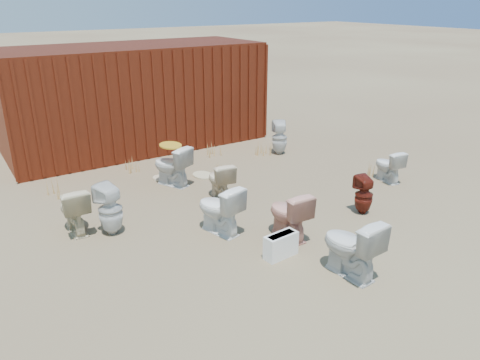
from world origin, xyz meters
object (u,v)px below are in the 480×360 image
toilet_front_c (351,246)px  toilet_back_a (110,209)px  toilet_back_beige_left (74,209)px  shipping_container (135,97)px  loose_tank (281,245)px  toilet_front_maroon (364,195)px  toilet_front_a (219,209)px  toilet_back_e (279,138)px  toilet_back_yellowlid (172,166)px  toilet_back_beige_right (220,180)px  toilet_front_pink (288,214)px  toilet_front_e (388,166)px

toilet_front_c → toilet_back_a: 3.60m
toilet_back_beige_left → shipping_container: bearing=-121.6°
loose_tank → toilet_front_maroon: bearing=5.6°
toilet_front_a → loose_tank: (0.34, -1.11, -0.22)m
toilet_back_e → loose_tank: bearing=80.7°
toilet_back_e → toilet_back_beige_left: bearing=43.1°
toilet_back_beige_left → toilet_back_a: bearing=141.8°
loose_tank → toilet_back_a: bearing=126.7°
toilet_front_c → toilet_back_beige_left: size_ratio=1.12×
toilet_back_yellowlid → toilet_front_c: bearing=73.4°
toilet_front_a → toilet_back_beige_right: 1.33m
shipping_container → toilet_front_maroon: size_ratio=9.05×
toilet_front_a → toilet_front_maroon: toilet_front_a is taller
toilet_back_beige_left → toilet_front_maroon: bearing=157.0°
toilet_front_c → toilet_back_beige_left: toilet_front_c is taller
toilet_front_pink → toilet_back_beige_right: bearing=-84.5°
loose_tank → toilet_back_e: bearing=47.8°
shipping_container → toilet_back_beige_left: (-2.58, -3.86, -0.83)m
toilet_back_a → toilet_back_beige_left: 0.59m
toilet_front_pink → toilet_front_e: bearing=-163.7°
toilet_back_beige_left → loose_tank: size_ratio=1.50×
toilet_back_yellowlid → toilet_front_e: bearing=125.3°
toilet_front_c → toilet_front_maroon: size_ratio=1.26×
toilet_front_a → toilet_front_pink: bearing=124.1°
toilet_front_pink → toilet_back_beige_right: 1.85m
shipping_container → toilet_back_e: 3.61m
toilet_front_pink → toilet_back_yellowlid: (-0.54, 2.91, 0.01)m
toilet_front_a → toilet_front_e: 3.92m
toilet_front_pink → loose_tank: toilet_front_pink is taller
toilet_front_maroon → toilet_front_a: bearing=-7.9°
toilet_back_a → toilet_back_e: size_ratio=1.04×
shipping_container → toilet_back_yellowlid: size_ratio=7.56×
toilet_back_yellowlid → loose_tank: (0.10, -3.31, -0.22)m
toilet_front_pink → toilet_back_e: 4.10m
toilet_back_beige_left → loose_tank: 3.24m
toilet_front_a → toilet_front_maroon: (2.39, -0.73, -0.07)m
toilet_front_maroon → toilet_back_yellowlid: toilet_back_yellowlid is taller
shipping_container → toilet_back_beige_left: bearing=-123.8°
toilet_front_e → toilet_back_yellowlid: 4.26m
toilet_front_pink → toilet_back_e: (2.40, 3.32, 0.00)m
toilet_front_pink → toilet_back_yellowlid: 2.96m
toilet_front_a → loose_tank: bearing=93.4°
toilet_front_c → toilet_back_beige_left: bearing=-54.5°
toilet_back_beige_left → toilet_back_e: toilet_back_e is taller
toilet_back_e → toilet_front_a: bearing=67.5°
toilet_front_e → toilet_back_beige_left: (-5.78, 1.21, 0.05)m
toilet_front_c → toilet_back_a: bearing=-56.1°
toilet_front_maroon → toilet_back_yellowlid: bearing=-44.8°
toilet_front_pink → toilet_front_c: (0.02, -1.25, 0.03)m
toilet_back_a → loose_tank: bearing=111.9°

